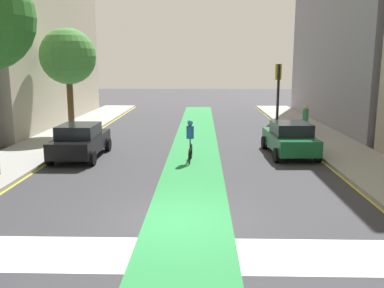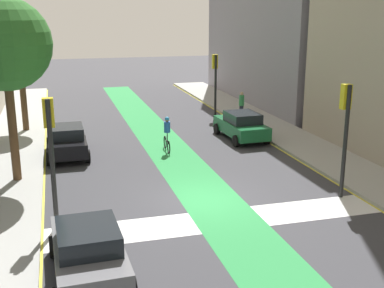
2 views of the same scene
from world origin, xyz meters
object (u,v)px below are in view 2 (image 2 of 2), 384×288
Objects in this scene: car_grey_left_near at (88,250)px; street_tree_far at (20,55)px; traffic_signal_near_right at (345,119)px; traffic_signal_near_left at (50,139)px; cyclist_in_lane at (167,133)px; street_tree_near at (5,45)px; car_black_left_far at (67,140)px; traffic_signal_far_right at (215,73)px; pedestrian_sidewalk_right_a at (241,104)px; car_green_right_far at (241,125)px.

street_tree_far reaches higher than car_grey_left_near.
traffic_signal_near_left is (-10.80, -0.01, -0.01)m from traffic_signal_near_right.
street_tree_near reaches higher than cyclist_in_lane.
car_black_left_far is at bearing 90.90° from car_grey_left_near.
street_tree_near is at bearing 157.73° from traffic_signal_near_right.
traffic_signal_far_right is at bearing 55.82° from traffic_signal_near_left.
pedestrian_sidewalk_right_a is 14.26m from street_tree_far.
car_black_left_far is at bearing 85.78° from traffic_signal_near_left.
traffic_signal_far_right is 16.66m from street_tree_near.
car_green_right_far is (-0.54, 9.38, -2.30)m from traffic_signal_near_right.
traffic_signal_near_right is 9.77m from cyclist_in_lane.
car_black_left_far is at bearing 173.66° from cyclist_in_lane.
car_black_left_far is (-10.16, -7.30, -2.15)m from traffic_signal_far_right.
pedestrian_sidewalk_right_a is at bearing -46.18° from traffic_signal_far_right.
cyclist_in_lane reaches higher than car_green_right_far.
car_green_right_far is at bearing 93.32° from traffic_signal_near_right.
street_tree_far is at bearing 97.68° from car_grey_left_near.
street_tree_near is 1.23× the size of street_tree_far.
car_grey_left_near is at bearing -117.08° from traffic_signal_far_right.
traffic_signal_near_left is 10.05m from cyclist_in_lane.
car_green_right_far is at bearing -111.06° from pedestrian_sidewalk_right_a.
traffic_signal_near_right reaches higher than pedestrian_sidewalk_right_a.
car_grey_left_near is at bearing -77.09° from traffic_signal_near_left.
car_black_left_far is 2.49× the size of pedestrian_sidewalk_right_a.
car_grey_left_near is 2.52× the size of pedestrian_sidewalk_right_a.
traffic_signal_far_right is 0.69× the size of street_tree_far.
car_black_left_far is 12.95m from pedestrian_sidewalk_right_a.
cyclist_in_lane reaches higher than pedestrian_sidewalk_right_a.
pedestrian_sidewalk_right_a reaches higher than car_grey_left_near.
traffic_signal_far_right is (-0.01, 15.88, -0.14)m from traffic_signal_near_right.
cyclist_in_lane reaches higher than car_black_left_far.
car_black_left_far is at bearing -175.27° from car_green_right_far.
car_green_right_far is 9.65m from car_black_left_far.
traffic_signal_near_left reaches higher than car_black_left_far.
traffic_signal_far_right is 6.87m from car_green_right_far.
cyclist_in_lane is at bearing 54.93° from traffic_signal_near_left.
traffic_signal_near_right reaches higher than cyclist_in_lane.
traffic_signal_near_left is 5.94m from street_tree_near.
traffic_signal_near_right is at bearing -95.53° from pedestrian_sidewalk_right_a.
street_tree_near is (-2.19, -3.52, 4.97)m from car_black_left_far.
cyclist_in_lane is 0.30× the size of street_tree_far.
car_black_left_far is 0.99× the size of car_grey_left_near.
car_grey_left_near is at bearing -160.09° from traffic_signal_near_right.
cyclist_in_lane is at bearing 22.40° from street_tree_near.
car_grey_left_near is 0.57× the size of street_tree_near.
car_grey_left_near is 2.30× the size of cyclist_in_lane.
traffic_signal_near_right reaches higher than car_green_right_far.
car_green_right_far is 1.00× the size of car_grey_left_near.
car_grey_left_near is at bearing -122.24° from pedestrian_sidewalk_right_a.
traffic_signal_far_right is 1.00× the size of car_black_left_far.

